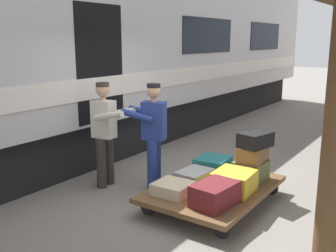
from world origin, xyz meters
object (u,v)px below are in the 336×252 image
object	(u,v)px
suitcase_olive_duffel	(251,170)
suitcase_teal_softside	(213,164)
suitcase_gray_aluminum	(195,176)
luggage_cart	(213,189)
suitcase_yellow_case	(234,181)
suitcase_maroon_trunk	(215,194)
suitcase_cream_canvas	(173,188)
train_car	(44,55)
suitcase_black_hardshell	(255,140)
suitcase_brown_leather	(253,154)
porter_in_overalls	(153,133)
porter_by_door	(105,131)

from	to	relation	value
suitcase_olive_duffel	suitcase_teal_softside	size ratio (longest dim) A/B	0.89
suitcase_gray_aluminum	suitcase_olive_duffel	bearing A→B (deg)	-138.39
suitcase_olive_duffel	suitcase_gray_aluminum	distance (m)	0.87
luggage_cart	suitcase_yellow_case	bearing A→B (deg)	-180.00
suitcase_maroon_trunk	suitcase_cream_canvas	world-z (taller)	suitcase_maroon_trunk
train_car	suitcase_olive_duffel	world-z (taller)	train_car
suitcase_yellow_case	suitcase_black_hardshell	distance (m)	0.76
suitcase_brown_leather	porter_in_overalls	bearing A→B (deg)	23.04
suitcase_maroon_trunk	porter_by_door	size ratio (longest dim) A/B	0.36
train_car	suitcase_teal_softside	distance (m)	3.88
suitcase_olive_duffel	porter_in_overalls	world-z (taller)	porter_in_overalls
train_car	suitcase_olive_duffel	xyz separation A→B (m)	(-4.11, -0.47, -1.64)
train_car	suitcase_black_hardshell	bearing A→B (deg)	-173.43
luggage_cart	suitcase_olive_duffel	size ratio (longest dim) A/B	4.36
suitcase_yellow_case	suitcase_maroon_trunk	world-z (taller)	suitcase_maroon_trunk
suitcase_black_hardshell	suitcase_gray_aluminum	bearing A→B (deg)	39.82
suitcase_yellow_case	suitcase_teal_softside	bearing A→B (deg)	-41.61
suitcase_teal_softside	porter_in_overalls	xyz separation A→B (m)	(0.77, 0.58, 0.54)
suitcase_olive_duffel	suitcase_black_hardshell	world-z (taller)	suitcase_black_hardshell
suitcase_olive_duffel	porter_in_overalls	bearing A→B (deg)	22.36
suitcase_gray_aluminum	suitcase_brown_leather	distance (m)	0.95
suitcase_yellow_case	porter_in_overalls	world-z (taller)	porter_in_overalls
suitcase_maroon_trunk	suitcase_teal_softside	size ratio (longest dim) A/B	1.14
suitcase_maroon_trunk	luggage_cart	bearing A→B (deg)	-60.62
luggage_cart	porter_by_door	xyz separation A→B (m)	(1.79, 0.36, 0.69)
suitcase_yellow_case	suitcase_cream_canvas	bearing A→B (deg)	41.61
suitcase_gray_aluminum	porter_in_overalls	world-z (taller)	porter_in_overalls
suitcase_yellow_case	suitcase_brown_leather	xyz separation A→B (m)	(-0.01, -0.60, 0.26)
suitcase_gray_aluminum	suitcase_maroon_trunk	size ratio (longest dim) A/B	0.88
suitcase_gray_aluminum	suitcase_brown_leather	size ratio (longest dim) A/B	1.05
suitcase_brown_leather	porter_by_door	distance (m)	2.35
suitcase_black_hardshell	porter_in_overalls	bearing A→B (deg)	21.90
luggage_cart	suitcase_maroon_trunk	distance (m)	0.69
suitcase_teal_softside	luggage_cart	bearing A→B (deg)	119.38
train_car	porter_in_overalls	distance (m)	2.92
suitcase_teal_softside	suitcase_brown_leather	bearing A→B (deg)	-177.77
suitcase_yellow_case	suitcase_brown_leather	bearing A→B (deg)	-91.36
suitcase_cream_canvas	suitcase_teal_softside	bearing A→B (deg)	-90.00
train_car	suitcase_yellow_case	distance (m)	4.43
suitcase_olive_duffel	suitcase_gray_aluminum	xyz separation A→B (m)	(0.65, 0.57, -0.06)
luggage_cart	suitcase_black_hardshell	distance (m)	0.96
luggage_cart	suitcase_teal_softside	distance (m)	0.68
luggage_cart	suitcase_black_hardshell	xyz separation A→B (m)	(-0.37, -0.58, 0.67)
suitcase_cream_canvas	porter_in_overalls	xyz separation A→B (m)	(0.77, -0.57, 0.57)
luggage_cart	suitcase_yellow_case	world-z (taller)	suitcase_yellow_case
luggage_cart	suitcase_cream_canvas	size ratio (longest dim) A/B	4.28
luggage_cart	suitcase_yellow_case	size ratio (longest dim) A/B	3.75
suitcase_olive_duffel	suitcase_teal_softside	xyz separation A→B (m)	(0.65, 0.00, -0.03)
suitcase_olive_duffel	porter_by_door	distance (m)	2.36
suitcase_gray_aluminum	porter_in_overalls	bearing A→B (deg)	0.66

